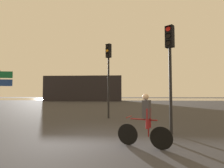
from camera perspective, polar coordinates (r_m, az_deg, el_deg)
The scene contains 6 objects.
ground_plane at distance 6.28m, azimuth -7.39°, elevation -18.05°, with size 120.00×120.00×0.00m, color #333338.
water_strip at distance 45.71m, azimuth 1.71°, elevation -4.95°, with size 80.00×16.00×0.01m, color gray.
distant_building at distance 36.51m, azimuth -9.18°, elevation -1.49°, with size 15.55×4.00×5.03m, color black.
traffic_light_near_right at distance 7.59m, azimuth 18.40°, elevation 8.02°, with size 0.41×0.42×4.40m.
traffic_light_center at distance 11.49m, azimuth -1.16°, elevation 5.65°, with size 0.41×0.42×4.86m.
cyclist at distance 5.50m, azimuth 10.91°, elevation -11.46°, with size 1.58×0.77×1.62m.
Camera 1 is at (1.09, -5.96, 1.64)m, focal length 28.00 mm.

